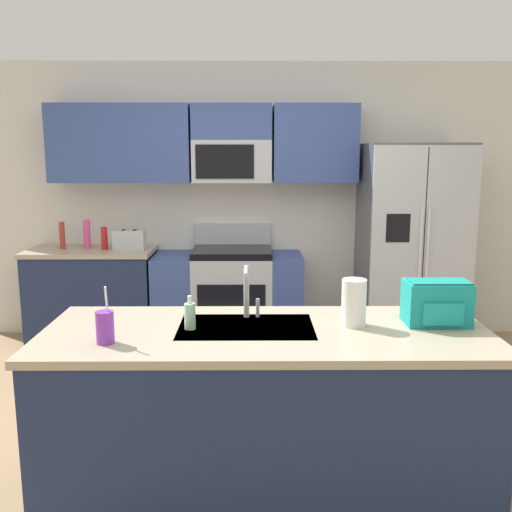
% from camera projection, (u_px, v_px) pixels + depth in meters
% --- Properties ---
extents(ground_plane, '(9.00, 9.00, 0.00)m').
position_uv_depth(ground_plane, '(254.00, 436.00, 3.55)').
color(ground_plane, '#997A56').
rests_on(ground_plane, ground).
extents(kitchen_wall_unit, '(5.20, 0.43, 2.60)m').
position_uv_depth(kitchen_wall_unit, '(238.00, 184.00, 5.33)').
color(kitchen_wall_unit, silver).
rests_on(kitchen_wall_unit, ground).
extents(back_counter, '(1.15, 0.63, 0.90)m').
position_uv_depth(back_counter, '(94.00, 296.00, 5.23)').
color(back_counter, '#1E2A4D').
rests_on(back_counter, ground).
extents(range_oven, '(1.36, 0.61, 1.10)m').
position_uv_depth(range_oven, '(229.00, 297.00, 5.24)').
color(range_oven, '#B7BABF').
rests_on(range_oven, ground).
extents(refrigerator, '(0.90, 0.76, 1.85)m').
position_uv_depth(refrigerator, '(411.00, 247.00, 5.09)').
color(refrigerator, '#4C4F54').
rests_on(refrigerator, ground).
extents(island_counter, '(2.22, 0.86, 0.90)m').
position_uv_depth(island_counter, '(266.00, 413.00, 2.86)').
color(island_counter, '#1E2A4D').
rests_on(island_counter, ground).
extents(toaster, '(0.28, 0.16, 0.18)m').
position_uv_depth(toaster, '(130.00, 240.00, 5.08)').
color(toaster, '#B7BABF').
rests_on(toaster, back_counter).
extents(pepper_mill, '(0.05, 0.05, 0.25)m').
position_uv_depth(pepper_mill, '(62.00, 235.00, 5.12)').
color(pepper_mill, '#B2332D').
rests_on(pepper_mill, back_counter).
extents(bottle_red, '(0.06, 0.06, 0.21)m').
position_uv_depth(bottle_red, '(104.00, 238.00, 5.09)').
color(bottle_red, red).
rests_on(bottle_red, back_counter).
extents(bottle_pink, '(0.06, 0.06, 0.26)m').
position_uv_depth(bottle_pink, '(87.00, 234.00, 5.15)').
color(bottle_pink, '#EA4C93').
rests_on(bottle_pink, back_counter).
extents(sink_faucet, '(0.08, 0.21, 0.28)m').
position_uv_depth(sink_faucet, '(247.00, 288.00, 2.94)').
color(sink_faucet, '#B7BABF').
rests_on(sink_faucet, island_counter).
extents(drink_cup_purple, '(0.08, 0.08, 0.27)m').
position_uv_depth(drink_cup_purple, '(105.00, 327.00, 2.57)').
color(drink_cup_purple, purple).
rests_on(drink_cup_purple, island_counter).
extents(soap_dispenser, '(0.06, 0.06, 0.17)m').
position_uv_depth(soap_dispenser, '(190.00, 316.00, 2.78)').
color(soap_dispenser, '#A5D8B2').
rests_on(soap_dispenser, island_counter).
extents(paper_towel_roll, '(0.12, 0.12, 0.24)m').
position_uv_depth(paper_towel_roll, '(354.00, 303.00, 2.83)').
color(paper_towel_roll, white).
rests_on(paper_towel_roll, island_counter).
extents(backpack, '(0.32, 0.22, 0.23)m').
position_uv_depth(backpack, '(437.00, 302.00, 2.86)').
color(backpack, teal).
rests_on(backpack, island_counter).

